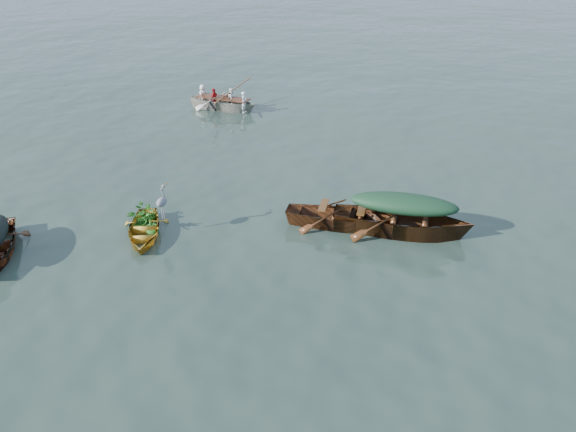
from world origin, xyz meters
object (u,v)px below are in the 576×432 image
Objects in this scene: open_wooden_boat at (342,227)px; heron at (162,207)px; yellow_dinghy at (144,236)px; green_tarp_boat at (401,234)px; rowed_boat at (224,110)px.

open_wooden_boat is 4.84m from heron.
yellow_dinghy is 3.06× the size of heron.
green_tarp_boat reaches higher than open_wooden_boat.
green_tarp_boat is at bearing -6.66° from heron.
heron reaches higher than green_tarp_boat.
yellow_dinghy is at bearing -162.34° from rowed_boat.
green_tarp_boat is 1.19× the size of open_wooden_boat.
yellow_dinghy is 5.31m from open_wooden_boat.
rowed_boat reaches higher than open_wooden_boat.
heron is (0.47, 0.29, 0.83)m from yellow_dinghy.
open_wooden_boat is at bearing -1.25° from yellow_dinghy.
green_tarp_boat is (6.42, 2.38, 0.00)m from yellow_dinghy.
rowed_boat is 4.72× the size of heron.
open_wooden_boat is (4.82, 2.22, 0.00)m from yellow_dinghy.
heron is at bearing -159.58° from rowed_boat.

